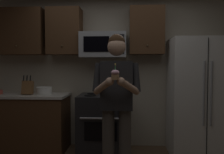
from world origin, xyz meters
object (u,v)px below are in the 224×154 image
Objects in this scene: bowl_large_white at (44,90)px; cupcake at (115,75)px; knife_block at (28,88)px; person at (117,98)px; refrigerator at (200,97)px; microwave at (103,45)px; oven_range at (103,123)px.

cupcake reaches higher than bowl_large_white.
bowl_large_white is at bearing 20.57° from knife_block.
refrigerator is at bearing 36.07° from person.
person is (0.26, -1.06, -0.72)m from microwave.
person reaches higher than bowl_large_white.
refrigerator is 5.63× the size of knife_block.
refrigerator is 1.79m from cupcake.
bowl_large_white is 0.14× the size of person.
microwave is 1.22m from bowl_large_white.
oven_range is 1.34m from knife_block.
person is (0.26, -0.94, 0.53)m from oven_range.
knife_block is 1.94m from cupcake.
oven_range is 0.53× the size of person.
microwave is at bearing 103.84° from person.
refrigerator is at bearing 44.82° from cupcake.
person is at bearing -143.93° from refrigerator.
oven_range is 1.56m from refrigerator.
oven_range is 3.66× the size of bowl_large_white.
refrigerator reaches higher than cupcake.
cupcake is at bearing -47.18° from bowl_large_white.
microwave is 0.41× the size of refrigerator.
cupcake is (-1.24, -1.23, 0.39)m from refrigerator.
microwave reaches higher than cupcake.
cupcake is at bearing -79.35° from microwave.
person reaches higher than oven_range.
microwave reaches higher than oven_range.
person is 10.13× the size of cupcake.
refrigerator is at bearing -0.21° from knife_block.
microwave reaches higher than person.
person is (1.23, -1.00, 0.01)m from bowl_large_white.
oven_range is at bearing 105.52° from person.
refrigerator is at bearing -2.32° from bowl_large_white.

